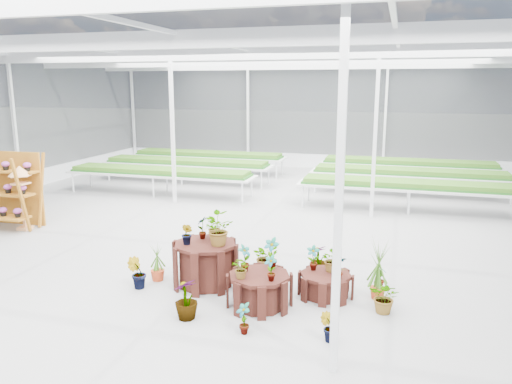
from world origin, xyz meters
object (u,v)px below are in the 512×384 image
(plinth_tall, at_px, (205,264))
(plinth_low, at_px, (326,285))
(plinth_mid, at_px, (259,290))
(shelf_rack, at_px, (3,191))
(bird_table, at_px, (22,198))

(plinth_tall, relative_size, plinth_low, 1.28)
(plinth_mid, relative_size, shelf_rack, 0.55)
(plinth_mid, bearing_deg, shelf_rack, 160.60)
(shelf_rack, bearing_deg, plinth_low, -14.45)
(plinth_tall, bearing_deg, plinth_mid, -26.57)
(plinth_low, bearing_deg, shelf_rack, 167.09)
(plinth_tall, height_order, plinth_mid, plinth_tall)
(plinth_tall, bearing_deg, bird_table, 160.39)
(plinth_tall, distance_m, plinth_low, 2.21)
(plinth_tall, height_order, plinth_low, plinth_tall)
(plinth_tall, distance_m, bird_table, 6.14)
(plinth_low, relative_size, shelf_rack, 0.48)
(plinth_tall, xyz_separation_m, plinth_low, (2.20, 0.10, -0.20))
(shelf_rack, height_order, bird_table, shelf_rack)
(plinth_tall, bearing_deg, plinth_low, 2.60)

